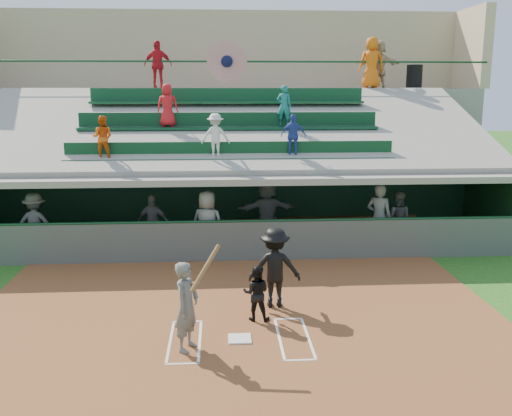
{
  "coord_description": "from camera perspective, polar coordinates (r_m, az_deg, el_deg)",
  "views": [
    {
      "loc": [
        -0.34,
        -9.97,
        4.68
      ],
      "look_at": [
        0.54,
        3.5,
        1.8
      ],
      "focal_mm": 40.0,
      "sensor_mm": 36.0,
      "label": 1
    }
  ],
  "objects": [
    {
      "name": "ground",
      "position": [
        11.02,
        -1.63,
        -13.1
      ],
      "size": [
        100.0,
        100.0,
        0.0
      ],
      "primitive_type": "plane",
      "color": "#235517",
      "rests_on": "ground"
    },
    {
      "name": "dirt_slab",
      "position": [
        11.47,
        -1.73,
        -11.99
      ],
      "size": [
        11.0,
        9.0,
        0.02
      ],
      "primitive_type": "cube",
      "color": "brown",
      "rests_on": "ground"
    },
    {
      "name": "home_plate",
      "position": [
        11.0,
        -1.64,
        -12.93
      ],
      "size": [
        0.43,
        0.43,
        0.03
      ],
      "primitive_type": "cube",
      "color": "silver",
      "rests_on": "dirt_slab"
    },
    {
      "name": "batters_box_chalk",
      "position": [
        11.01,
        -1.64,
        -12.99
      ],
      "size": [
        2.65,
        1.85,
        0.01
      ],
      "color": "white",
      "rests_on": "dirt_slab"
    },
    {
      "name": "dugout_floor",
      "position": [
        17.36,
        -2.47,
        -3.54
      ],
      "size": [
        16.0,
        3.5,
        0.04
      ],
      "primitive_type": "cube",
      "color": "gray",
      "rests_on": "ground"
    },
    {
      "name": "concourse_slab",
      "position": [
        23.59,
        -2.9,
        6.24
      ],
      "size": [
        20.0,
        3.0,
        4.6
      ],
      "primitive_type": "cube",
      "color": "gray",
      "rests_on": "ground"
    },
    {
      "name": "grandstand",
      "position": [
        20.63,
        -2.78,
        5.29
      ],
      "size": [
        20.4,
        10.4,
        7.8
      ],
      "color": "#4E544E",
      "rests_on": "ground"
    },
    {
      "name": "batter_at_plate",
      "position": [
        10.38,
        -6.91,
        -9.68
      ],
      "size": [
        0.93,
        0.77,
        1.95
      ],
      "color": "#51534E",
      "rests_on": "dirt_slab"
    },
    {
      "name": "catcher",
      "position": [
        11.65,
        0.03,
        -8.5
      ],
      "size": [
        0.61,
        0.51,
        1.14
      ],
      "primitive_type": "imported",
      "rotation": [
        0.0,
        0.0,
        2.99
      ],
      "color": "black",
      "rests_on": "dirt_slab"
    },
    {
      "name": "home_umpire",
      "position": [
        12.28,
        1.89,
        -5.95
      ],
      "size": [
        1.14,
        0.67,
        1.74
      ],
      "primitive_type": "imported",
      "rotation": [
        0.0,
        0.0,
        3.11
      ],
      "color": "black",
      "rests_on": "dirt_slab"
    },
    {
      "name": "dugout_bench",
      "position": [
        18.42,
        -2.85,
        -1.9
      ],
      "size": [
        13.72,
        1.86,
        0.41
      ],
      "primitive_type": "cube",
      "rotation": [
        0.0,
        0.0,
        0.11
      ],
      "color": "brown",
      "rests_on": "dugout_floor"
    },
    {
      "name": "dugout_player_a",
      "position": [
        17.2,
        -21.2,
        -1.45
      ],
      "size": [
        1.13,
        0.67,
        1.74
      ],
      "primitive_type": "imported",
      "rotation": [
        0.0,
        0.0,
        3.12
      ],
      "color": "#575A55",
      "rests_on": "dugout_floor"
    },
    {
      "name": "dugout_player_b",
      "position": [
        16.78,
        -10.24,
        -1.38
      ],
      "size": [
        1.01,
        0.64,
        1.6
      ],
      "primitive_type": "imported",
      "rotation": [
        0.0,
        0.0,
        2.86
      ],
      "color": "#60635D",
      "rests_on": "dugout_floor"
    },
    {
      "name": "dugout_player_c",
      "position": [
        15.75,
        -4.88,
        -1.61
      ],
      "size": [
        1.05,
        0.85,
        1.86
      ],
      "primitive_type": "imported",
      "rotation": [
        0.0,
        0.0,
        2.81
      ],
      "color": "#5F615C",
      "rests_on": "dugout_floor"
    },
    {
      "name": "dugout_player_d",
      "position": [
        17.17,
        1.11,
        -0.32
      ],
      "size": [
        1.85,
        0.79,
        1.93
      ],
      "primitive_type": "imported",
      "rotation": [
        0.0,
        0.0,
        3.27
      ],
      "color": "#5F625C",
      "rests_on": "dugout_floor"
    },
    {
      "name": "dugout_player_e",
      "position": [
        16.63,
        12.19,
        -0.96
      ],
      "size": [
        0.85,
        0.76,
        1.96
      ],
      "primitive_type": "imported",
      "rotation": [
        0.0,
        0.0,
        2.63
      ],
      "color": "#5C5E59",
      "rests_on": "dugout_floor"
    },
    {
      "name": "dugout_player_f",
      "position": [
        17.38,
        13.95,
        -1.04
      ],
      "size": [
        0.96,
        0.87,
        1.62
      ],
      "primitive_type": "imported",
      "rotation": [
        0.0,
        0.0,
        2.75
      ],
      "color": "#585B56",
      "rests_on": "dugout_floor"
    },
    {
      "name": "trash_bin",
      "position": [
        24.49,
        15.54,
        12.53
      ],
      "size": [
        0.63,
        0.63,
        0.94
      ],
      "primitive_type": "cylinder",
      "color": "black",
      "rests_on": "concourse_slab"
    },
    {
      "name": "concourse_staff_a",
      "position": [
        22.17,
        -9.77,
        13.94
      ],
      "size": [
        1.04,
        0.45,
        1.76
      ],
      "primitive_type": "imported",
      "rotation": [
        0.0,
        0.0,
        3.12
      ],
      "color": "red",
      "rests_on": "concourse_slab"
    },
    {
      "name": "concourse_staff_b",
      "position": [
        22.77,
        11.48,
        14.03
      ],
      "size": [
        0.98,
        0.67,
        1.92
      ],
      "primitive_type": "imported",
      "rotation": [
        0.0,
        0.0,
        3.08
      ],
      "color": "#D6590C",
      "rests_on": "concourse_slab"
    },
    {
      "name": "concourse_staff_c",
      "position": [
        23.24,
        12.16,
        13.83
      ],
      "size": [
        1.71,
        0.61,
        1.82
      ],
      "primitive_type": "imported",
      "rotation": [
        0.0,
        0.0,
        3.1
      ],
      "color": "tan",
      "rests_on": "concourse_slab"
    }
  ]
}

